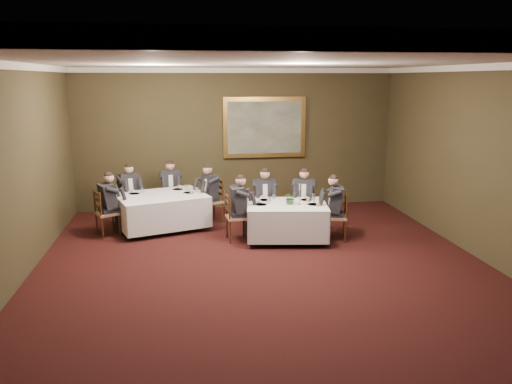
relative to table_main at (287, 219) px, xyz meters
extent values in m
plane|color=black|center=(-0.71, -2.12, -0.45)|extent=(10.00, 10.00, 0.00)
cube|color=silver|center=(-0.71, -2.12, 3.05)|extent=(8.00, 10.00, 0.10)
cube|color=#38341C|center=(-0.71, 2.88, 1.30)|extent=(8.00, 0.10, 3.50)
cube|color=#38341C|center=(-0.71, -7.12, 1.30)|extent=(8.00, 0.10, 3.50)
cube|color=#38341C|center=(3.29, -2.12, 1.30)|extent=(0.10, 10.00, 3.50)
cube|color=white|center=(-0.71, 2.83, 2.99)|extent=(8.00, 0.10, 0.12)
cube|color=white|center=(-0.71, -7.07, 2.99)|extent=(8.00, 0.10, 0.12)
cube|color=black|center=(0.00, 0.00, 0.28)|extent=(1.69, 1.36, 0.04)
cube|color=white|center=(0.00, 0.00, 0.31)|extent=(1.76, 1.43, 0.02)
cube|color=white|center=(0.00, 0.00, -0.02)|extent=(1.78, 1.45, 0.65)
cube|color=black|center=(-2.56, 1.18, 0.28)|extent=(2.11, 1.82, 0.04)
cube|color=white|center=(-2.56, 1.18, 0.31)|extent=(2.18, 1.90, 0.02)
cube|color=white|center=(-2.56, 1.18, -0.02)|extent=(2.21, 1.92, 0.65)
cube|color=#95694C|center=(-0.32, 0.87, 0.04)|extent=(0.47, 0.45, 0.05)
cube|color=black|center=(-0.30, 1.06, 0.28)|extent=(0.38, 0.06, 0.54)
cube|color=black|center=(-0.32, 0.87, 0.41)|extent=(0.44, 0.34, 0.55)
sphere|color=#D99D88|center=(-0.32, 0.87, 0.79)|extent=(0.22, 0.22, 0.21)
cube|color=#95694C|center=(0.54, 0.75, 0.04)|extent=(0.55, 0.54, 0.05)
cube|color=black|center=(0.61, 0.93, 0.28)|extent=(0.37, 0.15, 0.54)
cube|color=black|center=(0.54, 0.75, 0.41)|extent=(0.50, 0.43, 0.55)
sphere|color=#D99D88|center=(0.54, 0.75, 0.79)|extent=(0.27, 0.27, 0.21)
cube|color=#95694C|center=(-1.00, 0.14, 0.04)|extent=(0.46, 0.48, 0.05)
cube|color=black|center=(-1.19, 0.12, 0.28)|extent=(0.07, 0.38, 0.54)
cube|color=black|center=(-1.00, 0.14, 0.41)|extent=(0.35, 0.45, 0.55)
sphere|color=#D99D88|center=(-1.00, 0.14, 0.79)|extent=(0.23, 0.23, 0.21)
cube|color=#95694C|center=(1.00, -0.14, 0.04)|extent=(0.52, 0.53, 0.05)
cube|color=black|center=(1.19, -0.19, 0.28)|extent=(0.12, 0.38, 0.54)
cube|color=black|center=(1.00, -0.14, 0.41)|extent=(0.40, 0.48, 0.55)
sphere|color=#D99D88|center=(1.00, -0.14, 0.79)|extent=(0.26, 0.26, 0.21)
cube|color=#95694C|center=(-3.32, 1.93, 0.04)|extent=(0.58, 0.57, 0.05)
cube|color=black|center=(-3.41, 2.10, 0.28)|extent=(0.35, 0.20, 0.54)
cube|color=black|center=(-3.32, 1.93, 0.41)|extent=(0.51, 0.47, 0.55)
sphere|color=#D99D88|center=(-3.32, 1.93, 0.79)|extent=(0.28, 0.28, 0.21)
cube|color=#95694C|center=(-2.37, 2.24, 0.04)|extent=(0.47, 0.46, 0.05)
cube|color=black|center=(-2.39, 2.43, 0.28)|extent=(0.38, 0.06, 0.54)
cube|color=black|center=(-2.37, 2.24, 0.41)|extent=(0.45, 0.35, 0.55)
sphere|color=#D99D88|center=(-2.37, 2.24, 0.79)|extent=(0.23, 0.23, 0.21)
cube|color=#95694C|center=(-1.45, 1.55, 0.04)|extent=(0.57, 0.58, 0.05)
cube|color=black|center=(-1.28, 1.63, 0.28)|extent=(0.20, 0.35, 0.54)
cube|color=black|center=(-1.45, 1.55, 0.41)|extent=(0.46, 0.51, 0.55)
sphere|color=#D99D88|center=(-1.45, 1.55, 0.79)|extent=(0.28, 0.28, 0.21)
cube|color=#95694C|center=(-3.67, 0.82, 0.04)|extent=(0.57, 0.58, 0.05)
cube|color=black|center=(-3.84, 0.74, 0.28)|extent=(0.20, 0.35, 0.54)
cube|color=black|center=(-3.67, 0.82, 0.41)|extent=(0.46, 0.51, 0.55)
sphere|color=#D99D88|center=(-3.67, 0.82, 0.79)|extent=(0.28, 0.28, 0.21)
imported|color=#2D5926|center=(0.06, -0.03, 0.46)|extent=(0.32, 0.30, 0.28)
cylinder|color=gold|center=(0.23, -0.09, 0.32)|extent=(0.07, 0.07, 0.02)
cylinder|color=gold|center=(0.23, -0.09, 0.48)|extent=(0.01, 0.01, 0.30)
cylinder|color=white|center=(0.23, -0.09, 0.70)|extent=(0.02, 0.02, 0.13)
cylinder|color=white|center=(-0.38, 0.39, 0.32)|extent=(0.25, 0.25, 0.01)
cylinder|color=white|center=(-0.38, 0.54, 0.35)|extent=(0.08, 0.08, 0.05)
cylinder|color=white|center=(-0.21, 0.39, 0.39)|extent=(0.06, 0.06, 0.14)
cylinder|color=white|center=(-3.15, 1.40, 0.32)|extent=(0.25, 0.25, 0.01)
cylinder|color=white|center=(-3.15, 1.55, 0.35)|extent=(0.08, 0.08, 0.05)
cylinder|color=white|center=(-2.98, 1.40, 0.39)|extent=(0.06, 0.06, 0.14)
cube|color=gold|center=(0.00, 2.82, 1.59)|extent=(2.09, 0.08, 1.52)
cube|color=#4A4E34|center=(0.00, 2.78, 1.59)|extent=(1.87, 0.01, 1.30)
camera|label=1|loc=(-2.05, -9.61, 2.80)|focal=35.00mm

